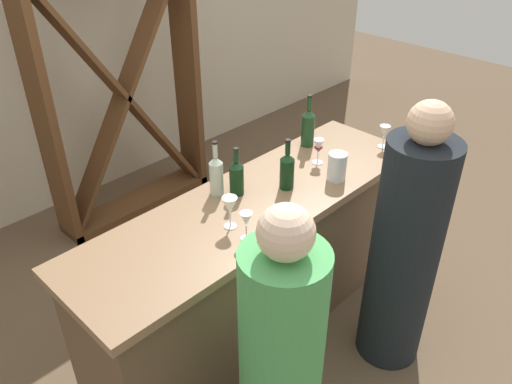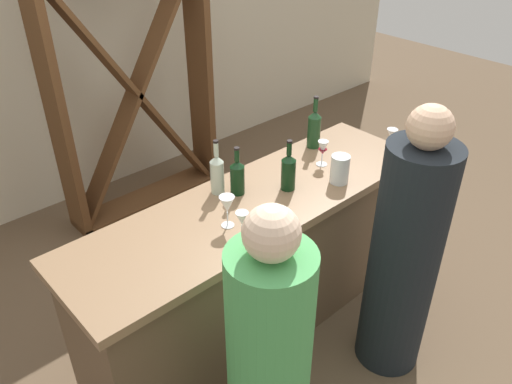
{
  "view_description": "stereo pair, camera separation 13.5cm",
  "coord_description": "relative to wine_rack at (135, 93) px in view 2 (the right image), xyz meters",
  "views": [
    {
      "loc": [
        -1.65,
        -1.62,
        2.46
      ],
      "look_at": [
        0.0,
        0.0,
        0.98
      ],
      "focal_mm": 36.23,
      "sensor_mm": 36.0,
      "label": 1
    },
    {
      "loc": [
        -1.55,
        -1.71,
        2.46
      ],
      "look_at": [
        0.0,
        0.0,
        0.98
      ],
      "focal_mm": 36.23,
      "sensor_mm": 36.0,
      "label": 2
    }
  ],
  "objects": [
    {
      "name": "back_wall",
      "position": [
        -0.26,
        0.55,
        0.42
      ],
      "size": [
        8.0,
        0.1,
        2.8
      ],
      "primitive_type": "cube",
      "color": "beige",
      "rests_on": "ground"
    },
    {
      "name": "wine_rack",
      "position": [
        0.0,
        0.0,
        0.0
      ],
      "size": [
        1.3,
        0.28,
        1.97
      ],
      "color": "brown",
      "rests_on": "ground"
    },
    {
      "name": "wine_bottle_second_right_olive_green",
      "position": [
        0.43,
        -1.44,
        0.08
      ],
      "size": [
        0.08,
        0.08,
        0.34
      ],
      "color": "#193D1E",
      "rests_on": "bar_counter"
    },
    {
      "name": "wine_glass_near_left",
      "position": [
        -0.53,
        -1.85,
        0.06
      ],
      "size": [
        0.06,
        0.06,
        0.15
      ],
      "color": "white",
      "rests_on": "bar_counter"
    },
    {
      "name": "bar_counter",
      "position": [
        -0.26,
        -1.65,
        -0.51
      ],
      "size": [
        2.2,
        0.65,
        0.93
      ],
      "color": "brown",
      "rests_on": "ground"
    },
    {
      "name": "wine_glass_far_left",
      "position": [
        0.29,
        -1.63,
        0.05
      ],
      "size": [
        0.07,
        0.07,
        0.16
      ],
      "color": "white",
      "rests_on": "bar_counter"
    },
    {
      "name": "person_center_guest",
      "position": [
        -0.8,
        -2.33,
        -0.31
      ],
      "size": [
        0.43,
        0.43,
        1.47
      ],
      "rotation": [
        0.0,
        0.0,
        1.33
      ],
      "color": "#4CA559",
      "rests_on": "ground"
    },
    {
      "name": "person_left_guest",
      "position": [
        0.16,
        -2.34,
        -0.26
      ],
      "size": [
        0.39,
        0.39,
        1.58
      ],
      "rotation": [
        0.0,
        0.0,
        1.64
      ],
      "color": "black",
      "rests_on": "ground"
    },
    {
      "name": "wine_glass_near_center",
      "position": [
        0.75,
        -1.8,
        0.05
      ],
      "size": [
        0.07,
        0.07,
        0.15
      ],
      "color": "white",
      "rests_on": "bar_counter"
    },
    {
      "name": "wine_bottle_second_left_dark_green",
      "position": [
        -0.28,
        -1.53,
        0.05
      ],
      "size": [
        0.08,
        0.08,
        0.28
      ],
      "color": "black",
      "rests_on": "bar_counter"
    },
    {
      "name": "ground_plane",
      "position": [
        -0.26,
        -1.65,
        -0.98
      ],
      "size": [
        12.0,
        12.0,
        0.0
      ],
      "primitive_type": "plane",
      "color": "brown"
    },
    {
      "name": "wine_bottle_leftmost_clear_pale",
      "position": [
        -0.36,
        -1.45,
        0.07
      ],
      "size": [
        0.08,
        0.08,
        0.32
      ],
      "color": "#B7C6B2",
      "rests_on": "bar_counter"
    },
    {
      "name": "wine_glass_near_right",
      "position": [
        -0.51,
        -1.73,
        0.07
      ],
      "size": [
        0.08,
        0.08,
        0.17
      ],
      "color": "white",
      "rests_on": "bar_counter"
    },
    {
      "name": "wine_bottle_center_dark_green",
      "position": [
        -0.05,
        -1.68,
        0.06
      ],
      "size": [
        0.08,
        0.08,
        0.3
      ],
      "color": "black",
      "rests_on": "bar_counter"
    },
    {
      "name": "water_pitcher",
      "position": [
        0.22,
        -1.83,
        0.03
      ],
      "size": [
        0.11,
        0.11,
        0.16
      ],
      "color": "silver",
      "rests_on": "bar_counter"
    }
  ]
}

